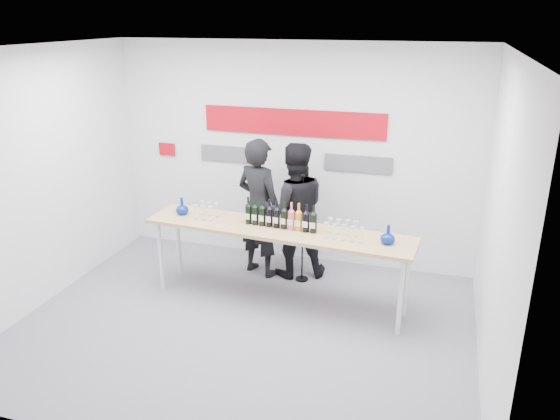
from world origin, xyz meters
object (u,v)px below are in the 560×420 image
at_px(tasting_table, 277,234).
at_px(presenter_left, 259,208).
at_px(presenter_right, 294,211).
at_px(mic_stand, 302,249).

height_order(tasting_table, presenter_left, presenter_left).
bearing_deg(tasting_table, presenter_left, 127.93).
height_order(presenter_right, mic_stand, presenter_right).
height_order(tasting_table, presenter_right, presenter_right).
xyz_separation_m(presenter_left, presenter_right, (0.44, 0.10, -0.02)).
xyz_separation_m(presenter_right, mic_stand, (0.16, -0.15, -0.46)).
relative_size(presenter_left, mic_stand, 1.26).
relative_size(tasting_table, presenter_right, 1.80).
relative_size(tasting_table, mic_stand, 2.21).
distance_m(tasting_table, mic_stand, 0.79).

